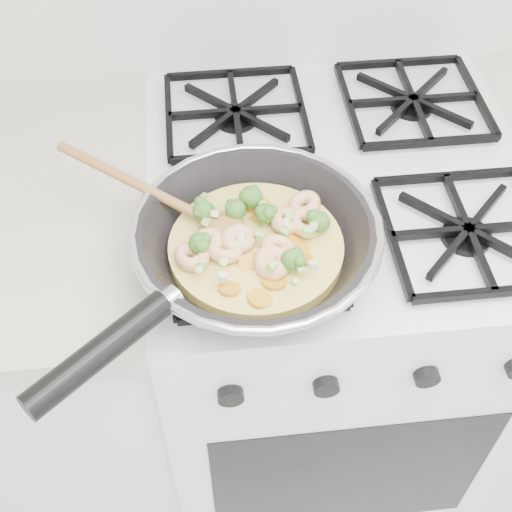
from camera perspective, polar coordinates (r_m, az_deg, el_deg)
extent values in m
cube|color=white|center=(1.41, 5.39, -6.82)|extent=(0.60, 0.60, 0.90)
cube|color=black|center=(1.27, 7.78, -18.05)|extent=(0.48, 0.00, 0.40)
cube|color=black|center=(1.06, 7.18, 7.21)|extent=(0.56, 0.56, 0.02)
torus|color=silver|center=(0.87, 0.00, 2.28)|extent=(0.33, 0.33, 0.01)
cylinder|color=black|center=(0.77, -12.99, -7.87)|extent=(0.17, 0.15, 0.03)
cylinder|color=#E4C963|center=(0.89, 0.00, 0.66)|extent=(0.23, 0.23, 0.02)
ellipsoid|color=#9B6A38|center=(0.90, -2.90, 2.51)|extent=(0.07, 0.07, 0.02)
cylinder|color=#9B6A38|center=(0.93, -10.05, 5.99)|extent=(0.21, 0.13, 0.06)
torus|color=#E3B586|center=(0.87, -2.72, 0.55)|extent=(0.07, 0.07, 0.03)
torus|color=#E3B586|center=(0.88, -4.07, 1.13)|extent=(0.07, 0.07, 0.02)
torus|color=#E3B586|center=(0.85, 1.91, -0.43)|extent=(0.06, 0.06, 0.02)
torus|color=#E3B586|center=(0.86, -5.37, -0.06)|extent=(0.07, 0.07, 0.02)
torus|color=#E3B586|center=(0.90, 4.14, 2.76)|extent=(0.06, 0.06, 0.02)
torus|color=#E3B586|center=(0.92, 4.06, 4.24)|extent=(0.07, 0.07, 0.03)
torus|color=#E3B586|center=(0.87, 1.85, 0.66)|extent=(0.06, 0.07, 0.02)
torus|color=#E3B586|center=(0.88, -1.47, 1.41)|extent=(0.07, 0.07, 0.03)
torus|color=#E3B586|center=(0.85, 1.32, -0.56)|extent=(0.06, 0.06, 0.02)
torus|color=#E3B586|center=(0.90, 2.51, 2.96)|extent=(0.06, 0.06, 0.03)
ellipsoid|color=#437B28|center=(0.84, 3.03, -0.32)|extent=(0.04, 0.04, 0.03)
ellipsoid|color=#437B28|center=(0.90, 0.80, 3.57)|extent=(0.04, 0.04, 0.03)
ellipsoid|color=#437B28|center=(0.86, -4.75, 1.06)|extent=(0.04, 0.04, 0.03)
ellipsoid|color=#437B28|center=(0.90, -1.71, 3.90)|extent=(0.04, 0.04, 0.03)
ellipsoid|color=#437B28|center=(0.89, 5.28, 2.83)|extent=(0.04, 0.04, 0.03)
ellipsoid|color=#437B28|center=(0.92, -0.41, 4.92)|extent=(0.04, 0.04, 0.03)
ellipsoid|color=#437B28|center=(0.90, -4.47, 3.79)|extent=(0.04, 0.04, 0.03)
cylinder|color=orange|center=(0.83, 0.34, -3.54)|extent=(0.04, 0.04, 0.01)
cylinder|color=orange|center=(0.86, -0.64, -0.69)|extent=(0.04, 0.04, 0.01)
cylinder|color=orange|center=(0.92, 0.17, 3.65)|extent=(0.04, 0.04, 0.01)
cylinder|color=orange|center=(0.84, -2.23, -2.68)|extent=(0.03, 0.03, 0.01)
cylinder|color=orange|center=(0.87, 0.55, -0.16)|extent=(0.03, 0.03, 0.01)
cylinder|color=orange|center=(0.93, -0.43, 4.24)|extent=(0.04, 0.04, 0.01)
cylinder|color=orange|center=(0.84, 1.53, -2.10)|extent=(0.04, 0.04, 0.01)
cylinder|color=orange|center=(0.93, 0.27, 4.32)|extent=(0.04, 0.04, 0.00)
cylinder|color=orange|center=(0.88, 3.65, 0.68)|extent=(0.04, 0.04, 0.00)
cylinder|color=orange|center=(0.87, 3.85, -0.17)|extent=(0.04, 0.04, 0.01)
cylinder|color=orange|center=(0.91, -2.60, 2.53)|extent=(0.04, 0.04, 0.00)
cylinder|color=orange|center=(0.89, 3.03, 1.58)|extent=(0.04, 0.04, 0.00)
cylinder|color=#86D153|center=(0.89, 2.85, 3.40)|extent=(0.01, 0.01, 0.01)
cylinder|color=#86D153|center=(0.92, -4.40, 4.94)|extent=(0.01, 0.01, 0.01)
cylinder|color=beige|center=(0.87, 4.82, 2.49)|extent=(0.01, 0.01, 0.01)
cylinder|color=#86D153|center=(0.83, -2.78, -0.53)|extent=(0.01, 0.01, 0.01)
cylinder|color=beige|center=(0.88, 2.47, 2.73)|extent=(0.01, 0.01, 0.01)
cylinder|color=beige|center=(0.86, -1.23, 1.11)|extent=(0.01, 0.01, 0.01)
cylinder|color=beige|center=(0.82, -2.83, -1.71)|extent=(0.01, 0.01, 0.01)
cylinder|color=#86D153|center=(0.81, 3.20, -2.15)|extent=(0.01, 0.01, 0.01)
cylinder|color=#86D153|center=(0.88, 2.38, 1.98)|extent=(0.01, 0.01, 0.01)
cylinder|color=#86D153|center=(0.87, 4.29, 2.02)|extent=(0.01, 0.01, 0.01)
cylinder|color=beige|center=(0.89, -3.47, 3.57)|extent=(0.01, 0.01, 0.01)
cylinder|color=beige|center=(0.83, 4.76, -0.81)|extent=(0.01, 0.01, 0.01)
cylinder|color=beige|center=(0.87, -1.44, 1.65)|extent=(0.01, 0.01, 0.01)
cylinder|color=#86D153|center=(0.83, -4.50, -0.61)|extent=(0.01, 0.01, 0.01)
cylinder|color=#86D153|center=(0.88, -4.22, 2.85)|extent=(0.01, 0.01, 0.01)
cylinder|color=#86D153|center=(0.91, -3.51, 4.25)|extent=(0.01, 0.01, 0.01)
cylinder|color=beige|center=(0.83, -4.74, -1.13)|extent=(0.01, 0.01, 0.01)
cylinder|color=beige|center=(0.85, -4.97, -0.28)|extent=(0.01, 0.01, 0.01)
cylinder|color=#86D153|center=(0.90, 0.59, 4.17)|extent=(0.01, 0.01, 0.01)
cylinder|color=#86D153|center=(0.83, 1.35, -0.84)|extent=(0.01, 0.01, 0.01)
cylinder|color=beige|center=(0.84, 3.81, -1.00)|extent=(0.01, 0.01, 0.01)
cylinder|color=#86D153|center=(0.87, 0.25, 1.84)|extent=(0.01, 0.01, 0.01)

